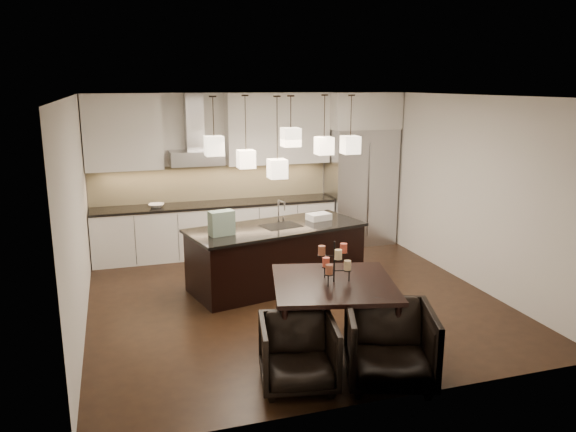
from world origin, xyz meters
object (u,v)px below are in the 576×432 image
object	(u,v)px
dining_table	(333,315)
armchair_right	(390,346)
armchair_left	(298,353)
refrigerator	(360,186)
island_body	(276,257)

from	to	relation	value
dining_table	armchair_right	world-z (taller)	armchair_right
armchair_right	dining_table	bearing A→B (deg)	125.12
armchair_left	armchair_right	size ratio (longest dim) A/B	0.87
refrigerator	armchair_right	distance (m)	5.23
refrigerator	armchair_right	world-z (taller)	refrigerator
refrigerator	island_body	world-z (taller)	refrigerator
armchair_left	dining_table	bearing A→B (deg)	57.28
island_body	armchair_left	distance (m)	2.87
armchair_left	armchair_right	bearing A→B (deg)	-2.54
dining_table	armchair_right	size ratio (longest dim) A/B	1.51
island_body	dining_table	world-z (taller)	island_body
dining_table	armchair_left	xyz separation A→B (m)	(-0.64, -0.67, -0.05)
refrigerator	dining_table	distance (m)	4.54
refrigerator	armchair_left	size ratio (longest dim) A/B	2.80
refrigerator	armchair_right	bearing A→B (deg)	-111.04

